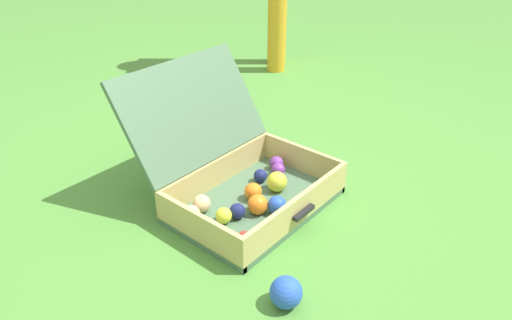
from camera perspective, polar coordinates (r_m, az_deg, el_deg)
The scene contains 3 objects.
ground_plane at distance 1.90m, azimuth 0.22°, elevation -4.17°, with size 16.00×16.00×0.00m, color #4C8C38.
open_suitcase at distance 1.81m, azimuth -2.12°, elevation -1.84°, with size 0.63×0.68×0.50m.
stray_ball_on_grass at distance 1.42m, azimuth 3.68°, elevation -15.79°, with size 0.10×0.10×0.10m, color blue.
Camera 1 is at (-1.21, -1.01, 1.07)m, focal length 32.84 mm.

